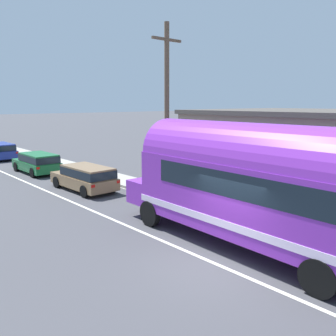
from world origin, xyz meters
TOP-DOWN VIEW (x-y plane):
  - ground_plane at (0.00, 0.00)m, footprint 300.00×300.00m
  - lane_markings at (1.61, 12.00)m, footprint 3.62×80.00m
  - sidewalk_slab at (4.42, 10.00)m, footprint 1.87×90.00m
  - utility_pole at (4.13, 6.89)m, footprint 1.80×0.24m
  - painted_bus at (1.71, -0.38)m, footprint 2.83×11.36m
  - car_lead at (1.67, 10.77)m, footprint 1.96×4.48m
  - car_second at (1.69, 17.34)m, footprint 1.92×4.36m

SIDE VIEW (x-z plane):
  - ground_plane at x=0.00m, z-range 0.00..0.00m
  - lane_markings at x=1.61m, z-range 0.00..0.01m
  - sidewalk_slab at x=4.42m, z-range 0.00..0.15m
  - car_second at x=1.69m, z-range 0.11..1.48m
  - car_lead at x=1.67m, z-range 0.11..1.48m
  - painted_bus at x=1.71m, z-range 0.24..4.37m
  - utility_pole at x=4.13m, z-range 0.17..8.67m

